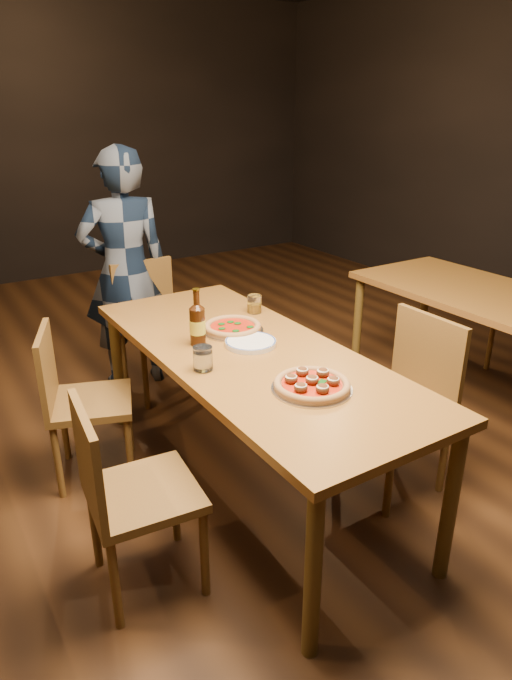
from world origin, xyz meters
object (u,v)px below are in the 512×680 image
chair_main_e (395,404)px  plate_stack (251,343)px  pizza_meatball (312,384)px  chair_main_nw (144,492)px  table_main (250,364)px  beer_bottle (197,325)px  chair_main_sw (91,401)px  table_right (512,312)px  diner (125,271)px  chair_end (157,328)px  water_glass (203,358)px  amber_glass (254,304)px  pizza_margherita (232,327)px

chair_main_e → plate_stack: size_ratio=3.79×
pizza_meatball → chair_main_nw: bearing=167.8°
table_main → plate_stack: (0.04, 0.05, 0.08)m
plate_stack → beer_bottle: beer_bottle is taller
table_main → chair_main_e: 0.74m
chair_main_sw → pizza_meatball: bearing=-127.6°
chair_main_sw → plate_stack: bearing=-105.2°
table_right → pizza_meatball: bearing=-171.1°
chair_main_nw → diner: diner is taller
chair_main_nw → chair_end: 1.70m
water_glass → table_main: bearing=13.6°
table_right → chair_end: 2.20m
water_glass → table_right: bearing=-3.8°
amber_glass → plate_stack: bearing=-124.5°
chair_main_nw → pizza_margherita: 1.00m
chair_main_sw → chair_end: 0.97m
table_main → amber_glass: size_ratio=20.39×
beer_bottle → chair_main_nw: bearing=-134.8°
chair_main_nw → beer_bottle: beer_bottle is taller
table_main → chair_end: chair_end is taller
chair_main_e → chair_end: size_ratio=1.01×
chair_main_e → pizza_margherita: 0.89m
table_right → pizza_margherita: 1.71m
pizza_margherita → water_glass: size_ratio=2.94×
table_right → diner: bearing=136.6°
chair_main_e → chair_end: (-0.56, 1.59, -0.01)m
chair_main_sw → amber_glass: chair_main_sw is taller
water_glass → pizza_margherita: bearing=44.2°
pizza_margherita → amber_glass: bearing=36.3°
water_glass → diner: size_ratio=0.07×
chair_end → diner: (-0.10, 0.25, 0.34)m
table_right → pizza_margherita: pizza_margherita is taller
chair_main_nw → beer_bottle: (0.51, 0.52, 0.41)m
pizza_meatball → water_glass: bearing=125.4°
chair_main_nw → chair_main_e: 1.28m
plate_stack → diner: size_ratio=0.15×
chair_main_sw → amber_glass: size_ratio=8.74×
chair_main_e → water_glass: chair_main_e is taller
table_right → chair_main_sw: chair_main_sw is taller
pizza_margherita → chair_main_sw: bearing=159.2°
beer_bottle → pizza_margherita: bearing=15.7°
water_glass → diner: diner is taller
water_glass → diner: (0.22, 1.53, -0.00)m
table_right → chair_main_e: chair_main_e is taller
table_main → table_right: 1.71m
pizza_meatball → pizza_margherita: (0.05, 0.73, -0.00)m
chair_main_sw → chair_main_nw: bearing=-163.9°
table_main → chair_main_e: (0.60, -0.37, -0.22)m
pizza_meatball → beer_bottle: bearing=104.6°
amber_glass → beer_bottle: bearing=-152.7°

